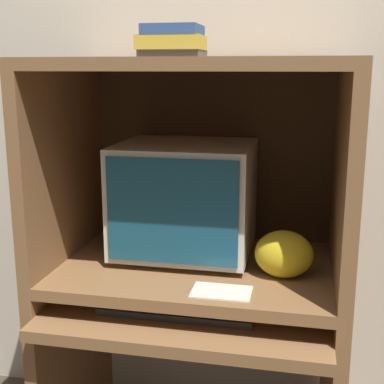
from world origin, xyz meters
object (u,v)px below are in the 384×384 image
object	(u,v)px
crt_monitor	(185,198)
book_stack	(172,42)
snack_bag	(284,254)
keyboard	(178,307)
mouse	(281,317)

from	to	relation	value
crt_monitor	book_stack	bearing A→B (deg)	-120.20
snack_bag	book_stack	world-z (taller)	book_stack
crt_monitor	snack_bag	xyz separation A→B (m)	(0.34, -0.14, -0.13)
keyboard	snack_bag	xyz separation A→B (m)	(0.31, 0.11, 0.15)
keyboard	book_stack	bearing A→B (deg)	106.62
crt_monitor	mouse	bearing A→B (deg)	-37.49
mouse	snack_bag	world-z (taller)	snack_bag
snack_bag	book_stack	xyz separation A→B (m)	(-0.37, 0.09, 0.63)
mouse	book_stack	bearing A→B (deg)	150.28
crt_monitor	mouse	size ratio (longest dim) A/B	6.59
crt_monitor	keyboard	size ratio (longest dim) A/B	0.95
keyboard	mouse	distance (m)	0.31
keyboard	book_stack	size ratio (longest dim) A/B	2.36
crt_monitor	book_stack	world-z (taller)	book_stack
crt_monitor	mouse	xyz separation A→B (m)	(0.34, -0.26, -0.28)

